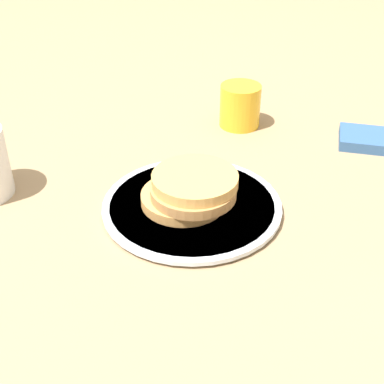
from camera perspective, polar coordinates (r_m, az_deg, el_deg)
The scene contains 5 objects.
ground_plane at distance 0.85m, azimuth 0.27°, elevation -0.78°, with size 4.00×4.00×0.00m, color #9E7F5B.
plate at distance 0.82m, azimuth 0.00°, elevation -1.51°, with size 0.28×0.28×0.01m.
pancake_stack at distance 0.81m, azimuth -0.05°, elevation 0.23°, with size 0.14×0.14×0.05m.
juice_glass at distance 1.07m, azimuth 5.15°, elevation 9.16°, with size 0.08×0.08×0.08m.
napkin at distance 1.06m, azimuth 19.52°, elevation 5.19°, with size 0.17×0.13×0.02m.
Camera 1 is at (-0.38, 0.59, 0.48)m, focal length 50.00 mm.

